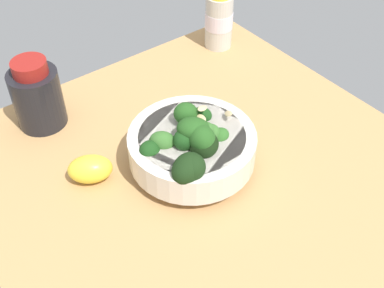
# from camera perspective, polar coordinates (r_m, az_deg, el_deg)

# --- Properties ---
(ground_plane) EXTENTS (0.61, 0.61, 0.04)m
(ground_plane) POSITION_cam_1_polar(r_m,az_deg,el_deg) (0.72, 1.29, -3.78)
(ground_plane) COLOR tan
(bowl_of_broccoli) EXTENTS (0.18, 0.18, 0.10)m
(bowl_of_broccoli) POSITION_cam_1_polar(r_m,az_deg,el_deg) (0.68, -0.00, -0.22)
(bowl_of_broccoli) COLOR silver
(bowl_of_broccoli) RESTS_ON ground_plane
(lemon_wedge) EXTENTS (0.07, 0.07, 0.04)m
(lemon_wedge) POSITION_cam_1_polar(r_m,az_deg,el_deg) (0.69, -11.67, -2.84)
(lemon_wedge) COLOR yellow
(lemon_wedge) RESTS_ON ground_plane
(bottle_tall) EXTENTS (0.07, 0.07, 0.11)m
(bottle_tall) POSITION_cam_1_polar(r_m,az_deg,el_deg) (0.78, -17.45, 5.35)
(bottle_tall) COLOR black
(bottle_tall) RESTS_ON ground_plane
(bottle_short) EXTENTS (0.05, 0.05, 0.12)m
(bottle_short) POSITION_cam_1_polar(r_m,az_deg,el_deg) (0.93, 3.13, 14.33)
(bottle_short) COLOR beige
(bottle_short) RESTS_ON ground_plane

